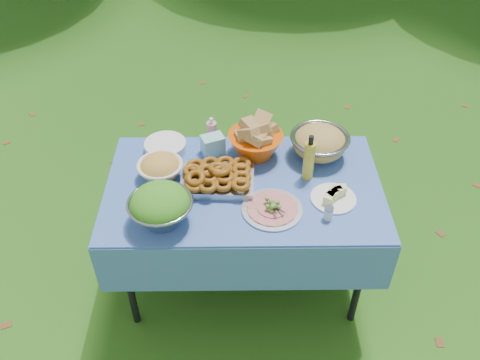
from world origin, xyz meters
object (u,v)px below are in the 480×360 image
salad_bowl (160,206)px  oil_bottle (309,157)px  bread_bowl (256,139)px  picnic_table (243,234)px  plate_stack (165,147)px  pasta_bowl_steel (320,142)px  charcuterie_platter (272,205)px

salad_bowl → oil_bottle: size_ratio=1.15×
salad_bowl → bread_bowl: bearing=48.1°
picnic_table → bread_bowl: bread_bowl is taller
picnic_table → plate_stack: size_ratio=6.14×
pasta_bowl_steel → charcuterie_platter: pasta_bowl_steel is taller
charcuterie_platter → oil_bottle: 0.34m
picnic_table → oil_bottle: (0.34, 0.06, 0.52)m
salad_bowl → oil_bottle: (0.75, 0.32, 0.03)m
salad_bowl → bread_bowl: (0.47, 0.53, 0.00)m
bread_bowl → salad_bowl: bearing=-131.9°
picnic_table → pasta_bowl_steel: 0.68m
bread_bowl → pasta_bowl_steel: bearing=-1.5°
plate_stack → bread_bowl: (0.51, -0.04, 0.07)m
pasta_bowl_steel → oil_bottle: size_ratio=1.21×
plate_stack → charcuterie_platter: size_ratio=0.77×
charcuterie_platter → oil_bottle: bearing=51.2°
salad_bowl → charcuterie_platter: (0.54, 0.07, -0.07)m
picnic_table → oil_bottle: bearing=10.3°
oil_bottle → pasta_bowl_steel: bearing=66.5°
picnic_table → charcuterie_platter: charcuterie_platter is taller
plate_stack → oil_bottle: bearing=-16.9°
pasta_bowl_steel → oil_bottle: 0.22m
charcuterie_platter → picnic_table: bearing=125.9°
plate_stack → pasta_bowl_steel: size_ratio=0.73×
picnic_table → bread_bowl: bearing=75.3°
picnic_table → plate_stack: plate_stack is taller
pasta_bowl_steel → oil_bottle: bearing=-113.5°
bread_bowl → pasta_bowl_steel: bread_bowl is taller
pasta_bowl_steel → oil_bottle: (-0.08, -0.19, 0.05)m
salad_bowl → charcuterie_platter: size_ratio=1.01×
salad_bowl → charcuterie_platter: bearing=7.4°
pasta_bowl_steel → charcuterie_platter: size_ratio=1.06×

